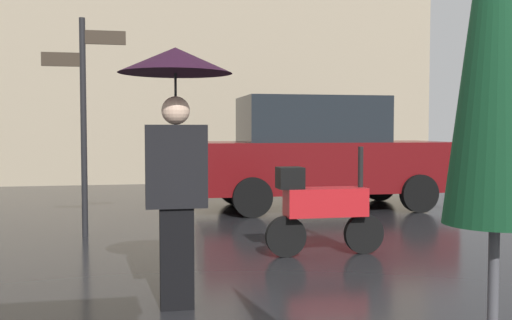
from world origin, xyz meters
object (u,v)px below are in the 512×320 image
Objects in this scene: pedestrian_with_umbrella at (176,115)px; parked_scooter at (322,207)px; folded_patio_umbrella_near at (498,41)px; parked_car_left at (319,153)px; street_signpost at (84,105)px.

parked_scooter is (1.74, 1.66, -0.99)m from pedestrian_with_umbrella.
folded_patio_umbrella_near reaches higher than parked_scooter.
street_signpost reaches higher than parked_car_left.
street_signpost is (-1.87, 6.36, 0.04)m from folded_patio_umbrella_near.
pedestrian_with_umbrella is 3.57m from street_signpost.
parked_car_left is (1.17, 3.85, 0.46)m from parked_scooter.
pedestrian_with_umbrella reaches higher than parked_car_left.
parked_scooter is (0.87, 4.60, -1.17)m from folded_patio_umbrella_near.
folded_patio_umbrella_near is 0.57× the size of parked_car_left.
parked_car_left is (2.04, 8.45, -0.71)m from folded_patio_umbrella_near.
parked_car_left is 4.49m from street_signpost.
street_signpost reaches higher than parked_scooter.
folded_patio_umbrella_near is 1.86× the size of parked_scooter.
parked_scooter is 0.48× the size of street_signpost.
parked_scooter is at bearing 76.04° from parked_car_left.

